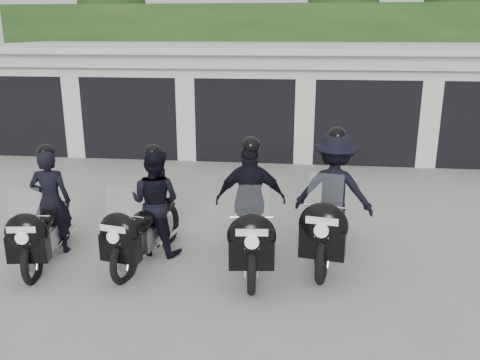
# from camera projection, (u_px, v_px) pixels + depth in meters

# --- Properties ---
(ground) EXTENTS (80.00, 80.00, 0.00)m
(ground) POSITION_uv_depth(u_px,v_px,m) (209.00, 245.00, 8.34)
(ground) COLOR gray
(ground) RESTS_ON ground
(garage_block) EXTENTS (16.40, 6.80, 2.96)m
(garage_block) POSITION_uv_depth(u_px,v_px,m) (254.00, 96.00, 15.60)
(garage_block) COLOR silver
(garage_block) RESTS_ON ground
(background_vegetation) EXTENTS (20.00, 3.90, 5.80)m
(background_vegetation) POSITION_uv_depth(u_px,v_px,m) (275.00, 46.00, 19.80)
(background_vegetation) COLOR #1B3C15
(background_vegetation) RESTS_ON ground
(police_bike_a) EXTENTS (0.80, 2.06, 1.80)m
(police_bike_a) POSITION_uv_depth(u_px,v_px,m) (46.00, 215.00, 7.64)
(police_bike_a) COLOR black
(police_bike_a) RESTS_ON ground
(police_bike_b) EXTENTS (1.00, 2.06, 1.81)m
(police_bike_b) POSITION_uv_depth(u_px,v_px,m) (150.00, 211.00, 7.70)
(police_bike_b) COLOR black
(police_bike_b) RESTS_ON ground
(police_bike_c) EXTENTS (1.13, 2.25, 1.96)m
(police_bike_c) POSITION_uv_depth(u_px,v_px,m) (251.00, 210.00, 7.54)
(police_bike_c) COLOR black
(police_bike_c) RESTS_ON ground
(police_bike_d) EXTENTS (1.32, 2.34, 2.05)m
(police_bike_d) POSITION_uv_depth(u_px,v_px,m) (332.00, 200.00, 7.82)
(police_bike_d) COLOR black
(police_bike_d) RESTS_ON ground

